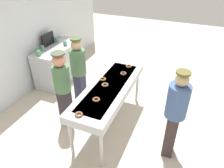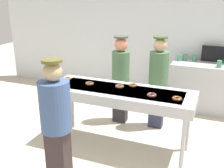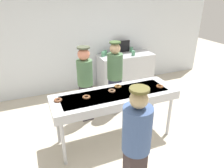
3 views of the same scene
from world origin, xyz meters
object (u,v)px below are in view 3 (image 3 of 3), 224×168
object	(u,v)px
chocolate_donut_4	(118,86)
menu_display	(122,46)
chocolate_donut_3	(112,91)
paper_cup_0	(105,53)
worker_assistant	(115,75)
paper_cup_3	(103,54)
customer_waiting	(136,144)
chocolate_donut_0	(58,100)
chocolate_donut_1	(160,86)
paper_cup_2	(112,52)
paper_cup_1	(133,53)
paper_cup_4	(131,49)
chocolate_donut_5	(86,97)
prep_counter	(126,71)
chocolate_donut_2	(143,90)
fryer_conveyor	(115,97)
worker_baker	(85,81)

from	to	relation	value
chocolate_donut_4	menu_display	distance (m)	2.28
chocolate_donut_3	paper_cup_0	bearing A→B (deg)	71.97
worker_assistant	menu_display	world-z (taller)	worker_assistant
chocolate_donut_3	paper_cup_3	size ratio (longest dim) A/B	1.01
customer_waiting	menu_display	xyz separation A→B (m)	(1.44, 3.45, 0.18)
chocolate_donut_0	customer_waiting	bearing A→B (deg)	-63.51
chocolate_donut_1	paper_cup_0	distance (m)	2.23
worker_assistant	paper_cup_2	bearing A→B (deg)	-119.97
chocolate_donut_0	chocolate_donut_4	size ratio (longest dim) A/B	1.00
paper_cup_2	paper_cup_1	bearing A→B (deg)	-35.00
paper_cup_4	chocolate_donut_5	bearing A→B (deg)	-132.22
chocolate_donut_1	chocolate_donut_4	distance (m)	0.75
chocolate_donut_0	paper_cup_2	distance (m)	2.70
prep_counter	paper_cup_3	world-z (taller)	paper_cup_3
chocolate_donut_4	customer_waiting	distance (m)	1.48
chocolate_donut_2	fryer_conveyor	bearing A→B (deg)	169.05
customer_waiting	prep_counter	xyz separation A→B (m)	(1.44, 3.18, -0.45)
worker_assistant	paper_cup_3	bearing A→B (deg)	-108.39
fryer_conveyor	prep_counter	size ratio (longest dim) A/B	1.45
fryer_conveyor	paper_cup_3	world-z (taller)	paper_cup_3
fryer_conveyor	paper_cup_2	bearing A→B (deg)	68.81
chocolate_donut_2	paper_cup_2	xyz separation A→B (m)	(0.34, 2.23, 0.05)
chocolate_donut_0	customer_waiting	distance (m)	1.49
chocolate_donut_1	prep_counter	xyz separation A→B (m)	(0.34, 2.05, -0.49)
chocolate_donut_0	chocolate_donut_2	bearing A→B (deg)	-7.75
paper_cup_2	fryer_conveyor	bearing A→B (deg)	-111.19
worker_assistant	paper_cup_2	world-z (taller)	worker_assistant
customer_waiting	paper_cup_1	bearing A→B (deg)	53.91
fryer_conveyor	chocolate_donut_5	distance (m)	0.51
paper_cup_0	paper_cup_1	xyz separation A→B (m)	(0.67, -0.32, 0.00)
paper_cup_4	menu_display	size ratio (longest dim) A/B	0.29
chocolate_donut_4	menu_display	size ratio (longest dim) A/B	0.29
menu_display	worker_baker	bearing A→B (deg)	-136.39
chocolate_donut_1	paper_cup_1	xyz separation A→B (m)	(0.48, 1.90, 0.05)
customer_waiting	paper_cup_4	bearing A→B (deg)	54.67
chocolate_donut_5	paper_cup_3	distance (m)	2.26
chocolate_donut_0	chocolate_donut_5	distance (m)	0.44
chocolate_donut_5	chocolate_donut_2	bearing A→B (deg)	-6.75
paper_cup_0	chocolate_donut_4	bearing A→B (deg)	-104.53
paper_cup_0	paper_cup_4	xyz separation A→B (m)	(0.79, 0.02, 0.00)
fryer_conveyor	paper_cup_4	distance (m)	2.58
chocolate_donut_3	menu_display	bearing A→B (deg)	60.73
paper_cup_2	menu_display	distance (m)	0.36
chocolate_donut_0	paper_cup_3	bearing A→B (deg)	52.56
chocolate_donut_1	paper_cup_2	distance (m)	2.23
paper_cup_2	customer_waiting	bearing A→B (deg)	-108.11
chocolate_donut_2	menu_display	distance (m)	2.41
paper_cup_1	menu_display	distance (m)	0.44
paper_cup_1	chocolate_donut_4	bearing A→B (deg)	-126.01
chocolate_donut_0	worker_baker	world-z (taller)	worker_baker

